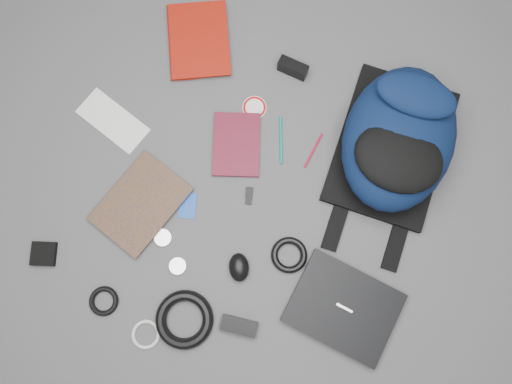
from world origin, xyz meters
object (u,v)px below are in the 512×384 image
(backpack, at_px, (399,138))
(laptop, at_px, (344,308))
(mouse, at_px, (239,267))
(power_brick, at_px, (239,326))
(comic_book, at_px, (116,184))
(compact_camera, at_px, (293,68))
(pouch, at_px, (44,254))
(textbook_red, at_px, (169,43))
(dvd_case, at_px, (236,145))

(backpack, distance_m, laptop, 0.54)
(mouse, xyz_separation_m, power_brick, (0.05, -0.17, -0.01))
(comic_book, bearing_deg, backpack, 46.26)
(compact_camera, distance_m, pouch, 0.99)
(laptop, bearing_deg, backpack, 98.98)
(laptop, bearing_deg, power_brick, -143.13)
(power_brick, bearing_deg, mouse, 103.73)
(laptop, height_order, textbook_red, laptop)
(dvd_case, xyz_separation_m, compact_camera, (0.10, 0.30, 0.02))
(textbook_red, relative_size, compact_camera, 2.72)
(backpack, relative_size, compact_camera, 5.26)
(backpack, xyz_separation_m, textbook_red, (-0.80, 0.12, -0.09))
(laptop, height_order, power_brick, laptop)
(backpack, distance_m, dvd_case, 0.51)
(backpack, relative_size, comic_book, 1.84)
(mouse, xyz_separation_m, pouch, (-0.59, -0.14, -0.01))
(comic_book, distance_m, mouse, 0.48)
(textbook_red, height_order, pouch, textbook_red)
(dvd_case, height_order, pouch, pouch)
(textbook_red, xyz_separation_m, power_brick, (0.51, -0.81, -0.00))
(backpack, xyz_separation_m, power_brick, (-0.29, -0.68, -0.10))
(pouch, bearing_deg, mouse, 13.66)
(compact_camera, bearing_deg, backpack, -14.88)
(dvd_case, relative_size, power_brick, 1.91)
(comic_book, height_order, power_brick, power_brick)
(power_brick, bearing_deg, laptop, 23.12)
(laptop, relative_size, pouch, 4.17)
(compact_camera, bearing_deg, laptop, -54.11)
(comic_book, distance_m, power_brick, 0.59)
(laptop, xyz_separation_m, comic_book, (-0.80, 0.15, -0.00))
(laptop, height_order, pouch, laptop)
(textbook_red, relative_size, mouse, 3.08)
(compact_camera, bearing_deg, textbook_red, -167.76)
(textbook_red, distance_m, compact_camera, 0.43)
(textbook_red, relative_size, power_brick, 2.44)
(dvd_case, bearing_deg, textbook_red, 124.71)
(pouch, bearing_deg, comic_book, 63.46)
(laptop, xyz_separation_m, dvd_case, (-0.47, 0.39, -0.01))
(laptop, height_order, mouse, mouse)
(mouse, relative_size, power_brick, 0.79)
(comic_book, relative_size, pouch, 3.78)
(mouse, bearing_deg, comic_book, 140.51)
(pouch, bearing_deg, textbook_red, 79.95)
(dvd_case, bearing_deg, comic_book, -159.54)
(textbook_red, distance_m, dvd_case, 0.42)
(power_brick, bearing_deg, pouch, 173.91)
(laptop, height_order, dvd_case, laptop)
(dvd_case, xyz_separation_m, mouse, (0.13, -0.37, 0.01))
(comic_book, distance_m, compact_camera, 0.69)
(comic_book, height_order, dvd_case, comic_book)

